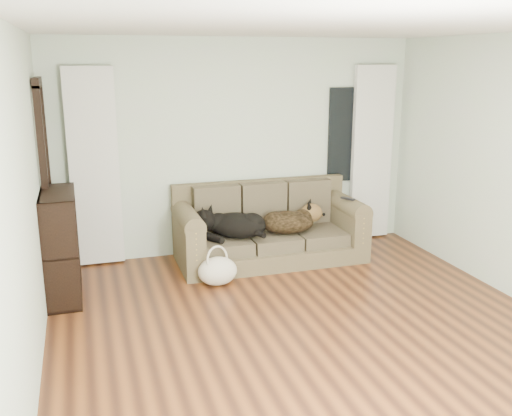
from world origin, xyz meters
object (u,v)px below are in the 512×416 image
object	(u,v)px
bookshelf	(61,250)
tote_bag	(218,271)
dog_shepherd	(290,221)
dog_black_lab	(233,226)
sofa	(270,224)

from	to	relation	value
bookshelf	tote_bag	bearing A→B (deg)	1.81
dog_shepherd	tote_bag	distance (m)	1.18
dog_black_lab	dog_shepherd	world-z (taller)	dog_shepherd
tote_bag	bookshelf	distance (m)	1.60
dog_black_lab	dog_shepherd	bearing A→B (deg)	31.78
tote_bag	dog_shepherd	bearing A→B (deg)	26.53
dog_black_lab	bookshelf	size ratio (longest dim) A/B	0.62
tote_bag	bookshelf	size ratio (longest dim) A/B	0.39
dog_black_lab	dog_shepherd	distance (m)	0.69
dog_black_lab	sofa	bearing A→B (deg)	40.05
dog_black_lab	bookshelf	xyz separation A→B (m)	(-1.88, -0.37, 0.02)
tote_bag	bookshelf	bearing A→B (deg)	174.18
tote_bag	bookshelf	world-z (taller)	bookshelf
dog_black_lab	tote_bag	world-z (taller)	dog_black_lab
dog_black_lab	bookshelf	bearing A→B (deg)	-135.73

